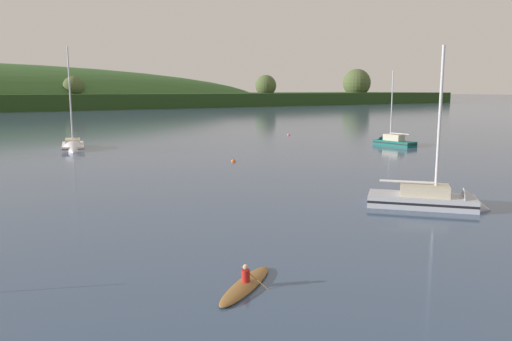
% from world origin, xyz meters
% --- Properties ---
extents(sailboat_midwater_white, '(6.91, 7.45, 11.44)m').
position_xyz_m(sailboat_midwater_white, '(3.73, 17.07, 0.21)').
color(sailboat_midwater_white, '#ADB2BC').
rests_on(sailboat_midwater_white, ground).
extents(sailboat_far_left, '(4.54, 8.91, 13.90)m').
position_xyz_m(sailboat_far_left, '(-7.55, 62.47, 0.22)').
color(sailboat_far_left, white).
rests_on(sailboat_far_left, ground).
extents(sailboat_outer_reach, '(2.33, 6.60, 10.87)m').
position_xyz_m(sailboat_outer_reach, '(29.74, 43.96, 0.30)').
color(sailboat_outer_reach, '#0F564C').
rests_on(sailboat_outer_reach, ground).
extents(canoe_with_paddler, '(4.11, 3.21, 1.02)m').
position_xyz_m(canoe_with_paddler, '(-13.57, 12.65, 0.09)').
color(canoe_with_paddler, brown).
rests_on(canoe_with_paddler, ground).
extents(mooring_buoy_foreground, '(0.53, 0.53, 0.61)m').
position_xyz_m(mooring_buoy_foreground, '(27.79, 64.16, 0.00)').
color(mooring_buoy_foreground, '#E06675').
rests_on(mooring_buoy_foreground, ground).
extents(mooring_buoy_midchannel, '(0.50, 0.50, 0.58)m').
position_xyz_m(mooring_buoy_midchannel, '(3.79, 42.28, 0.00)').
color(mooring_buoy_midchannel, '#EA5B19').
rests_on(mooring_buoy_midchannel, ground).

